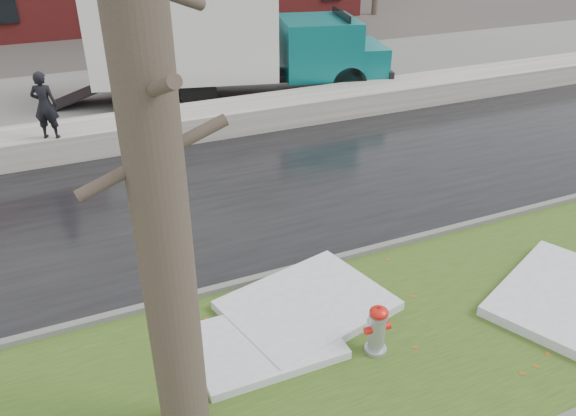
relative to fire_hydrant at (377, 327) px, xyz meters
name	(u,v)px	position (x,y,z in m)	size (l,w,h in m)	color
ground	(309,306)	(-0.44, 1.43, -0.50)	(120.00, 120.00, 0.00)	#47423D
verge	(345,352)	(-0.44, 0.18, -0.48)	(60.00, 4.50, 0.04)	#2F4717
road	(227,196)	(-0.44, 5.93, -0.49)	(60.00, 7.00, 0.03)	black
parking_lot	(152,96)	(-0.44, 14.43, -0.49)	(60.00, 9.00, 0.03)	slate
curb	(286,272)	(-0.44, 2.43, -0.43)	(60.00, 0.15, 0.14)	slate
snowbank	(181,124)	(-0.44, 10.13, -0.13)	(60.00, 1.60, 0.75)	beige
fire_hydrant	(377,327)	(0.00, 0.00, 0.00)	(0.42, 0.37, 0.87)	#A1A4A9
tree	(154,164)	(-3.04, -0.27, 3.35)	(1.57, 1.88, 7.57)	brown
box_truck	(221,39)	(1.86, 13.18, 1.53)	(11.63, 4.92, 3.85)	black
worker	(45,105)	(-3.98, 9.53, 1.11)	(0.63, 0.42, 1.73)	black
snow_patch_near	(308,305)	(-0.52, 1.33, -0.38)	(2.60, 2.00, 0.16)	silver
snow_patch_far	(265,342)	(-1.52, 0.80, -0.39)	(2.20, 1.60, 0.14)	silver
snow_patch_side	(562,295)	(3.64, -0.22, -0.37)	(2.80, 1.80, 0.18)	silver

